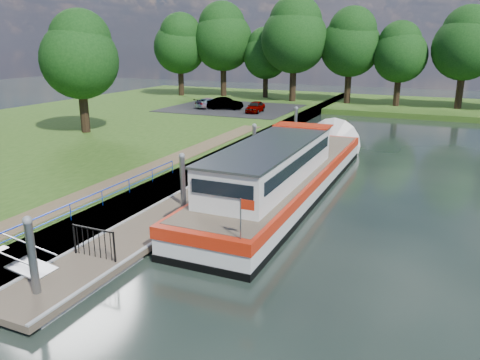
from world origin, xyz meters
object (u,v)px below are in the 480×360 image
at_px(pontoon, 224,184).
at_px(car_a, 255,107).
at_px(barge, 290,172).
at_px(car_c, 210,103).
at_px(car_b, 225,103).

distance_m(pontoon, car_a, 23.95).
height_order(barge, car_c, barge).
height_order(car_a, car_b, car_b).
bearing_deg(car_b, car_c, 66.72).
bearing_deg(barge, car_b, 122.92).
xyz_separation_m(car_a, car_c, (-5.94, 1.28, -0.03)).
bearing_deg(car_c, pontoon, 139.19).
xyz_separation_m(pontoon, car_c, (-13.22, 24.06, 1.21)).
bearing_deg(car_c, car_a, -171.72).
bearing_deg(pontoon, car_a, 107.72).
bearing_deg(car_b, pontoon, -167.69).
relative_size(car_a, car_c, 0.89).
bearing_deg(car_c, barge, 146.28).
height_order(barge, car_b, barge).
xyz_separation_m(barge, car_a, (-10.87, 21.97, 0.33)).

